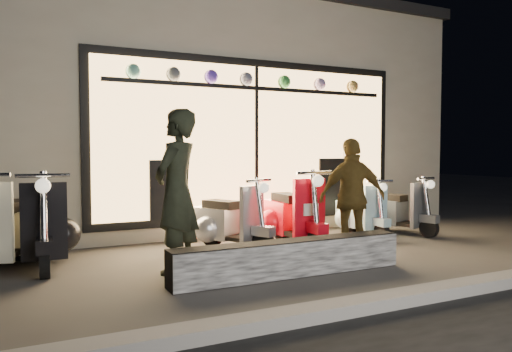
{
  "coord_description": "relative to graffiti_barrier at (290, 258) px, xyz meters",
  "views": [
    {
      "loc": [
        -2.84,
        -5.39,
        1.4
      ],
      "look_at": [
        0.14,
        0.6,
        1.05
      ],
      "focal_mm": 35.0,
      "sensor_mm": 36.0,
      "label": 1
    }
  ],
  "objects": [
    {
      "name": "scooter_black",
      "position": [
        -2.4,
        1.87,
        0.24
      ],
      "size": [
        0.55,
        1.53,
        1.1
      ],
      "rotation": [
        0.0,
        0.0,
        -0.07
      ],
      "color": "black",
      "rests_on": "ground"
    },
    {
      "name": "kerb",
      "position": [
        0.06,
        -1.35,
        -0.14
      ],
      "size": [
        40.0,
        0.25,
        0.12
      ],
      "primitive_type": "cube",
      "color": "slate",
      "rests_on": "ground"
    },
    {
      "name": "scooter_blue",
      "position": [
        2.38,
        1.83,
        0.16
      ],
      "size": [
        0.48,
        1.26,
        0.9
      ],
      "rotation": [
        0.0,
        0.0,
        -0.1
      ],
      "color": "black",
      "rests_on": "ground"
    },
    {
      "name": "ground",
      "position": [
        0.06,
        0.65,
        -0.2
      ],
      "size": [
        40.0,
        40.0,
        0.0
      ],
      "primitive_type": "plane",
      "color": "#383533",
      "rests_on": "ground"
    },
    {
      "name": "woman",
      "position": [
        1.27,
        0.54,
        0.58
      ],
      "size": [
        0.97,
        0.57,
        1.55
      ],
      "primitive_type": "imported",
      "rotation": [
        0.0,
        0.0,
        2.91
      ],
      "color": "brown",
      "rests_on": "ground"
    },
    {
      "name": "shop_building",
      "position": [
        0.07,
        5.63,
        1.9
      ],
      "size": [
        10.2,
        6.23,
        4.2
      ],
      "color": "beige",
      "rests_on": "ground"
    },
    {
      "name": "scooter_cream",
      "position": [
        -2.8,
        1.93,
        0.25
      ],
      "size": [
        0.82,
        1.55,
        1.11
      ],
      "rotation": [
        0.0,
        0.0,
        -0.32
      ],
      "color": "black",
      "rests_on": "ground"
    },
    {
      "name": "graffiti_barrier",
      "position": [
        0.0,
        0.0,
        0.0
      ],
      "size": [
        2.78,
        0.28,
        0.4
      ],
      "primitive_type": "cube",
      "color": "black",
      "rests_on": "ground"
    },
    {
      "name": "scooter_silver",
      "position": [
        -0.05,
        1.75,
        0.19
      ],
      "size": [
        0.8,
        1.33,
        0.97
      ],
      "rotation": [
        0.0,
        0.0,
        0.43
      ],
      "color": "black",
      "rests_on": "ground"
    },
    {
      "name": "scooter_red",
      "position": [
        0.95,
        1.63,
        0.23
      ],
      "size": [
        0.5,
        1.49,
        1.07
      ],
      "rotation": [
        0.0,
        0.0,
        -0.04
      ],
      "color": "black",
      "rests_on": "ground"
    },
    {
      "name": "man",
      "position": [
        -1.08,
        0.7,
        0.73
      ],
      "size": [
        0.8,
        0.79,
        1.86
      ],
      "primitive_type": "imported",
      "rotation": [
        0.0,
        0.0,
        3.9
      ],
      "color": "black",
      "rests_on": "ground"
    },
    {
      "name": "scooter_grey",
      "position": [
        3.05,
        1.75,
        0.17
      ],
      "size": [
        0.62,
        1.29,
        0.92
      ],
      "rotation": [
        0.0,
        0.0,
        0.25
      ],
      "color": "black",
      "rests_on": "ground"
    }
  ]
}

